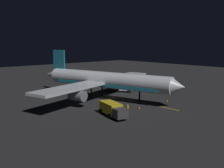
{
  "coord_description": "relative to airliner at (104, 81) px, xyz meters",
  "views": [
    {
      "loc": [
        34.51,
        41.15,
        12.0
      ],
      "look_at": [
        0.0,
        2.0,
        3.5
      ],
      "focal_mm": 40.25,
      "sensor_mm": 36.0,
      "label": 1
    }
  ],
  "objects": [
    {
      "name": "airliner",
      "position": [
        0.0,
        0.0,
        0.0
      ],
      "size": [
        35.89,
        35.28,
        10.39
      ],
      "color": "silver",
      "rests_on": "ground_plane"
    },
    {
      "name": "apron_guide_stripe",
      "position": [
        -2.73,
        4.58,
        -3.97
      ],
      "size": [
        2.23,
        24.69,
        0.01
      ],
      "primitive_type": "cube",
      "rotation": [
        0.0,
        0.0,
        0.08
      ],
      "color": "gold",
      "rests_on": "ground_plane"
    },
    {
      "name": "catering_truck",
      "position": [
        -8.15,
        -2.88,
        -2.81
      ],
      "size": [
        5.01,
        6.18,
        2.19
      ],
      "color": "silver",
      "rests_on": "ground_plane"
    },
    {
      "name": "ground_plane",
      "position": [
        -0.16,
        0.58,
        -4.07
      ],
      "size": [
        180.0,
        180.0,
        0.2
      ],
      "primitive_type": "cube",
      "color": "#232326"
    },
    {
      "name": "baggage_truck",
      "position": [
        7.7,
        11.64,
        -2.79
      ],
      "size": [
        3.48,
        6.69,
        2.23
      ],
      "color": "gold",
      "rests_on": "ground_plane"
    },
    {
      "name": "ground_crew_worker",
      "position": [
        4.92,
        12.37,
        -3.09
      ],
      "size": [
        0.4,
        0.4,
        1.74
      ],
      "color": "black",
      "rests_on": "ground_plane"
    },
    {
      "name": "traffic_cone_under_wing",
      "position": [
        0.85,
        11.34,
        -3.72
      ],
      "size": [
        0.5,
        0.5,
        0.55
      ],
      "color": "#EA590F",
      "rests_on": "ground_plane"
    },
    {
      "name": "traffic_cone_near_left",
      "position": [
        -1.7,
        6.6,
        -3.72
      ],
      "size": [
        0.5,
        0.5,
        0.55
      ],
      "color": "#EA590F",
      "rests_on": "ground_plane"
    },
    {
      "name": "traffic_cone_near_right",
      "position": [
        -7.57,
        11.37,
        -3.72
      ],
      "size": [
        0.5,
        0.5,
        0.55
      ],
      "color": "#EA590F",
      "rests_on": "ground_plane"
    }
  ]
}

